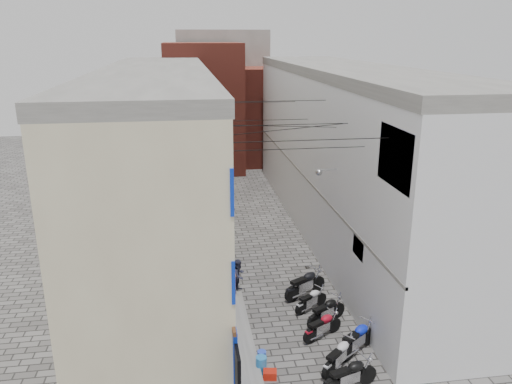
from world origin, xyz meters
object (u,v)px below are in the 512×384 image
motorcycle_b (339,355)px  motorcycle_f (311,299)px  motorcycle_d (323,325)px  water_jug_far (262,357)px  motorcycle_a (350,374)px  water_jug_near (261,365)px  motorcycle_c (357,338)px  motorcycle_e (327,310)px  person_a (232,278)px  motorcycle_g (305,283)px  person_b (239,275)px  red_crate (270,374)px

motorcycle_b → motorcycle_f: motorcycle_b is taller
motorcycle_d → water_jug_far: size_ratio=3.80×
motorcycle_a → motorcycle_f: size_ratio=1.19×
motorcycle_b → water_jug_near: motorcycle_b is taller
motorcycle_c → motorcycle_e: bearing=159.6°
motorcycle_f → motorcycle_a: bearing=-31.5°
motorcycle_f → person_a: bearing=-142.8°
person_a → motorcycle_g: bearing=-76.9°
motorcycle_d → motorcycle_a: bearing=-26.9°
motorcycle_a → motorcycle_g: (0.05, 5.90, 0.05)m
motorcycle_c → motorcycle_g: motorcycle_g is taller
person_b → motorcycle_g: bearing=-59.6°
person_b → motorcycle_d: bearing=-103.5°
motorcycle_b → person_b: person_b is taller
motorcycle_c → red_crate: motorcycle_c is taller
person_b → red_crate: bearing=-137.1°
motorcycle_b → motorcycle_c: size_ratio=0.92×
motorcycle_f → person_b: person_b is taller
water_jug_near → motorcycle_e: bearing=40.9°
motorcycle_b → motorcycle_d: 1.83m
motorcycle_d → water_jug_near: (-2.50, -1.61, -0.23)m
motorcycle_f → person_a: person_a is taller
motorcycle_b → motorcycle_g: size_ratio=0.87×
person_a → water_jug_near: person_a is taller
motorcycle_f → water_jug_far: (-2.49, -3.10, -0.25)m
motorcycle_g → water_jug_near: bearing=-58.4°
motorcycle_a → motorcycle_g: size_ratio=0.92×
motorcycle_b → red_crate: bearing=-127.8°
motorcycle_e → person_b: 3.99m
motorcycle_b → red_crate: (-2.32, -0.13, -0.41)m
motorcycle_e → red_crate: bearing=-73.4°
water_jug_far → motorcycle_a: bearing=-34.4°
motorcycle_b → person_a: bearing=170.4°
person_a → motorcycle_c: bearing=-122.3°
motorcycle_b → red_crate: size_ratio=4.37×
motorcycle_c → person_a: 5.74m
motorcycle_a → motorcycle_e: 3.78m
red_crate → motorcycle_g: bearing=64.5°
motorcycle_c → motorcycle_f: (-0.84, 2.99, -0.11)m
motorcycle_e → person_a: person_a is taller
motorcycle_f → person_a: 3.31m
motorcycle_a → water_jug_far: 3.01m
motorcycle_g → red_crate: motorcycle_g is taller
motorcycle_f → water_jug_far: motorcycle_f is taller
motorcycle_a → water_jug_far: (-2.47, 1.69, -0.34)m
motorcycle_c → motorcycle_d: (-0.92, 1.07, -0.08)m
motorcycle_c → motorcycle_g: size_ratio=0.95×
motorcycle_a → person_b: size_ratio=1.40×
motorcycle_a → motorcycle_b: size_ratio=1.06×
motorcycle_a → motorcycle_c: bearing=136.8°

